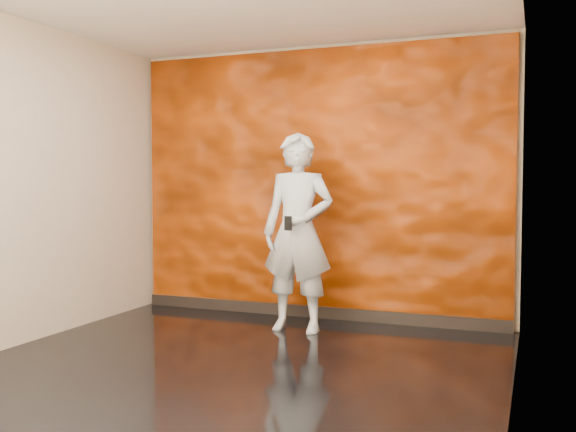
# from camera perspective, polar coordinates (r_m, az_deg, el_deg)

# --- Properties ---
(room) EXTENTS (4.02, 4.02, 2.81)m
(room) POSITION_cam_1_polar(r_m,az_deg,el_deg) (4.79, -5.11, 3.02)
(room) COLOR black
(room) RESTS_ON ground
(feature_wall) EXTENTS (3.90, 0.06, 2.75)m
(feature_wall) POSITION_cam_1_polar(r_m,az_deg,el_deg) (6.61, 2.47, 2.86)
(feature_wall) COLOR #CD4504
(feature_wall) RESTS_ON ground
(baseboard) EXTENTS (3.90, 0.04, 0.12)m
(baseboard) POSITION_cam_1_polar(r_m,az_deg,el_deg) (6.70, 2.33, -8.50)
(baseboard) COLOR black
(baseboard) RESTS_ON ground
(man) EXTENTS (0.69, 0.46, 1.86)m
(man) POSITION_cam_1_polar(r_m,az_deg,el_deg) (6.01, 0.89, -1.46)
(man) COLOR #91979F
(man) RESTS_ON ground
(phone) EXTENTS (0.07, 0.02, 0.13)m
(phone) POSITION_cam_1_polar(r_m,az_deg,el_deg) (5.75, 0.01, -0.65)
(phone) COLOR black
(phone) RESTS_ON man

